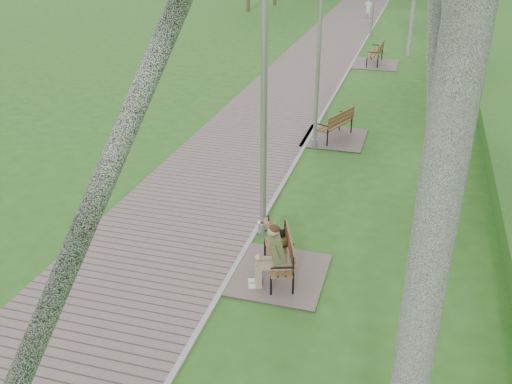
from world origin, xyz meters
The scene contains 8 objects.
walkway centered at (-1.75, 21.50, 0.02)m, with size 3.50×67.00×0.04m, color #72625C.
kerb centered at (0.00, 21.50, 0.03)m, with size 0.10×67.00×0.05m, color #999993.
bench_main centered at (0.82, 5.41, 0.41)m, with size 1.70×1.89×1.48m.
bench_second centered at (0.71, 13.00, 0.21)m, with size 1.81×2.01×1.11m.
bench_third centered at (0.96, 22.89, 0.23)m, with size 2.03×2.26×1.25m.
lamp_post_near centered at (0.19, 6.81, 2.58)m, with size 0.21×0.21×5.52m.
lamp_post_second centered at (0.28, 12.11, 2.14)m, with size 0.18×0.18×4.57m.
pedestrian_near centered at (-0.57, 34.11, 0.76)m, with size 0.56×0.37×1.53m, color beige.
Camera 1 is at (2.99, -3.37, 6.24)m, focal length 40.00 mm.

